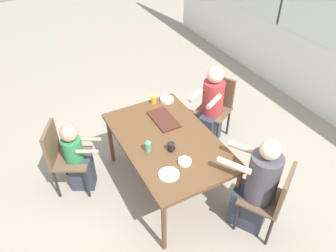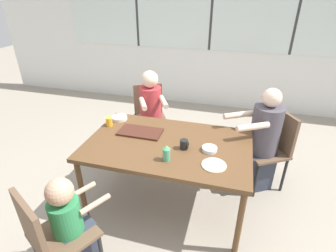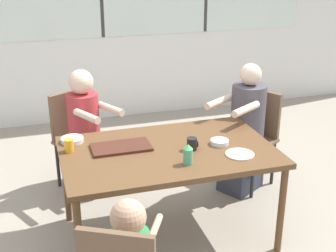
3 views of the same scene
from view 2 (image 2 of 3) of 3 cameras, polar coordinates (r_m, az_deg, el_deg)
name	(u,v)px [view 2 (image 2 of 3)]	position (r m, az deg, el deg)	size (l,w,h in m)	color
ground_plane	(168,201)	(2.88, 0.00, -16.02)	(16.00, 16.00, 0.00)	gray
wall_back_with_windows	(211,26)	(4.76, 9.32, 20.67)	(8.40, 0.08, 2.80)	silver
dining_table	(168,148)	(2.46, 0.00, -4.89)	(1.51, 0.95, 0.72)	brown
chair_for_woman_green_shirt	(149,111)	(3.54, -4.08, 3.27)	(0.54, 0.54, 0.87)	brown
chair_for_man_blue_shirt	(273,144)	(3.02, 21.94, -3.60)	(0.55, 0.55, 0.87)	brown
chair_for_toddler	(49,234)	(2.09, -24.42, -20.64)	(0.54, 0.54, 0.87)	brown
person_woman_green_shirt	(151,116)	(3.40, -3.65, 2.08)	(0.47, 0.56, 1.11)	#333847
person_man_blue_shirt	(260,146)	(2.93, 19.36, -4.06)	(0.61, 0.53, 1.16)	#333847
person_toddler	(73,230)	(2.18, -19.96, -20.43)	(0.37, 0.44, 0.91)	#333847
food_tray_dark	(140,132)	(2.61, -6.07, -1.28)	(0.42, 0.23, 0.02)	#472319
coffee_mug	(184,144)	(2.33, 3.55, -4.03)	(0.08, 0.07, 0.09)	black
sippy_cup	(166,153)	(2.17, -0.35, -5.84)	(0.07, 0.07, 0.14)	#4CA57F
juice_glass	(109,122)	(2.78, -12.69, 0.91)	(0.07, 0.07, 0.09)	gold
bowl_white_shallow	(120,118)	(2.90, -10.51, 1.73)	(0.17, 0.17, 0.03)	silver
bowl_cereal	(210,149)	(2.35, 9.03, -4.97)	(0.13, 0.13, 0.04)	silver
plate_tortillas	(214,165)	(2.18, 9.97, -8.39)	(0.20, 0.20, 0.01)	beige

